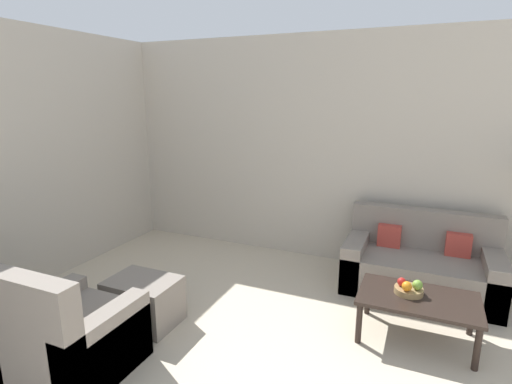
{
  "coord_description": "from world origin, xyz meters",
  "views": [
    {
      "loc": [
        0.35,
        1.67,
        2.0
      ],
      "look_at": [
        -1.3,
        5.44,
        1.0
      ],
      "focal_mm": 28.0,
      "sensor_mm": 36.0,
      "label": 1
    }
  ],
  "objects_px": {
    "ottoman": "(144,301)",
    "apple_red": "(402,282)",
    "armchair": "(69,338)",
    "coffee_table": "(418,302)",
    "orange_fruit": "(407,286)",
    "sofa_loveseat": "(420,266)",
    "apple_green": "(418,285)",
    "fruit_bowl": "(409,290)"
  },
  "relations": [
    {
      "from": "coffee_table",
      "to": "ottoman",
      "type": "bearing_deg",
      "value": -162.53
    },
    {
      "from": "coffee_table",
      "to": "armchair",
      "type": "bearing_deg",
      "value": -147.39
    },
    {
      "from": "orange_fruit",
      "to": "ottoman",
      "type": "bearing_deg",
      "value": -162.68
    },
    {
      "from": "ottoman",
      "to": "apple_red",
      "type": "bearing_deg",
      "value": 19.57
    },
    {
      "from": "orange_fruit",
      "to": "coffee_table",
      "type": "bearing_deg",
      "value": 20.7
    },
    {
      "from": "apple_green",
      "to": "ottoman",
      "type": "xyz_separation_m",
      "value": [
        -2.23,
        -0.73,
        -0.27
      ]
    },
    {
      "from": "fruit_bowl",
      "to": "ottoman",
      "type": "bearing_deg",
      "value": -161.19
    },
    {
      "from": "ottoman",
      "to": "coffee_table",
      "type": "bearing_deg",
      "value": 17.47
    },
    {
      "from": "apple_red",
      "to": "fruit_bowl",
      "type": "bearing_deg",
      "value": -10.06
    },
    {
      "from": "apple_red",
      "to": "orange_fruit",
      "type": "xyz_separation_m",
      "value": [
        0.05,
        -0.08,
        0.0
      ]
    },
    {
      "from": "apple_green",
      "to": "armchair",
      "type": "distance_m",
      "value": 2.74
    },
    {
      "from": "apple_red",
      "to": "apple_green",
      "type": "xyz_separation_m",
      "value": [
        0.12,
        -0.02,
        0.01
      ]
    },
    {
      "from": "orange_fruit",
      "to": "armchair",
      "type": "bearing_deg",
      "value": -146.93
    },
    {
      "from": "sofa_loveseat",
      "to": "apple_green",
      "type": "bearing_deg",
      "value": -90.67
    },
    {
      "from": "apple_green",
      "to": "orange_fruit",
      "type": "distance_m",
      "value": 0.1
    },
    {
      "from": "sofa_loveseat",
      "to": "orange_fruit",
      "type": "xyz_separation_m",
      "value": [
        -0.09,
        -0.98,
        0.21
      ]
    },
    {
      "from": "coffee_table",
      "to": "orange_fruit",
      "type": "bearing_deg",
      "value": -159.3
    },
    {
      "from": "coffee_table",
      "to": "apple_red",
      "type": "relative_size",
      "value": 13.05
    },
    {
      "from": "sofa_loveseat",
      "to": "apple_red",
      "type": "bearing_deg",
      "value": -98.53
    },
    {
      "from": "armchair",
      "to": "orange_fruit",
      "type": "bearing_deg",
      "value": 33.07
    },
    {
      "from": "apple_red",
      "to": "apple_green",
      "type": "height_order",
      "value": "apple_green"
    },
    {
      "from": "coffee_table",
      "to": "apple_red",
      "type": "distance_m",
      "value": 0.2
    },
    {
      "from": "orange_fruit",
      "to": "ottoman",
      "type": "height_order",
      "value": "orange_fruit"
    },
    {
      "from": "coffee_table",
      "to": "fruit_bowl",
      "type": "bearing_deg",
      "value": 159.27
    },
    {
      "from": "apple_green",
      "to": "fruit_bowl",
      "type": "bearing_deg",
      "value": 172.49
    },
    {
      "from": "fruit_bowl",
      "to": "ottoman",
      "type": "relative_size",
      "value": 0.38
    },
    {
      "from": "fruit_bowl",
      "to": "orange_fruit",
      "type": "relative_size",
      "value": 2.86
    },
    {
      "from": "apple_green",
      "to": "orange_fruit",
      "type": "relative_size",
      "value": 1.03
    },
    {
      "from": "apple_red",
      "to": "orange_fruit",
      "type": "distance_m",
      "value": 0.09
    },
    {
      "from": "apple_red",
      "to": "apple_green",
      "type": "distance_m",
      "value": 0.13
    },
    {
      "from": "fruit_bowl",
      "to": "sofa_loveseat",
      "type": "bearing_deg",
      "value": 85.34
    },
    {
      "from": "armchair",
      "to": "ottoman",
      "type": "bearing_deg",
      "value": 86.08
    },
    {
      "from": "armchair",
      "to": "coffee_table",
      "type": "bearing_deg",
      "value": 32.61
    },
    {
      "from": "sofa_loveseat",
      "to": "apple_green",
      "type": "relative_size",
      "value": 17.95
    },
    {
      "from": "armchair",
      "to": "apple_green",
      "type": "bearing_deg",
      "value": 33.2
    },
    {
      "from": "coffee_table",
      "to": "orange_fruit",
      "type": "xyz_separation_m",
      "value": [
        -0.1,
        -0.04,
        0.14
      ]
    },
    {
      "from": "coffee_table",
      "to": "ottoman",
      "type": "distance_m",
      "value": 2.36
    },
    {
      "from": "apple_green",
      "to": "orange_fruit",
      "type": "height_order",
      "value": "apple_green"
    },
    {
      "from": "sofa_loveseat",
      "to": "orange_fruit",
      "type": "distance_m",
      "value": 1.0
    },
    {
      "from": "apple_green",
      "to": "ottoman",
      "type": "relative_size",
      "value": 0.14
    },
    {
      "from": "sofa_loveseat",
      "to": "ottoman",
      "type": "bearing_deg",
      "value": -143.7
    },
    {
      "from": "apple_red",
      "to": "orange_fruit",
      "type": "height_order",
      "value": "orange_fruit"
    }
  ]
}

